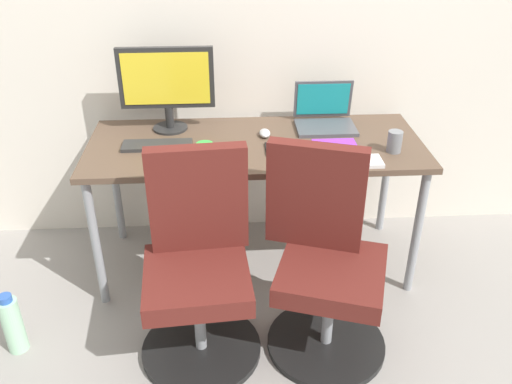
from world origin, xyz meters
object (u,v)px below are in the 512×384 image
object	(u,v)px
open_laptop	(325,116)
water_bottle_on_floor	(13,324)
office_chair_right	(325,264)
office_chair_left	(198,268)
coffee_mug	(205,153)
desktop_monitor	(167,83)

from	to	relation	value
open_laptop	water_bottle_on_floor	bearing A→B (deg)	-152.16
office_chair_right	office_chair_left	bearing A→B (deg)	179.69
coffee_mug	open_laptop	bearing A→B (deg)	32.30
office_chair_left	water_bottle_on_floor	xyz separation A→B (m)	(-0.84, 0.00, -0.28)
office_chair_left	water_bottle_on_floor	distance (m)	0.89
office_chair_left	coffee_mug	xyz separation A→B (m)	(0.04, 0.40, 0.36)
office_chair_left	open_laptop	bearing A→B (deg)	50.41
office_chair_left	desktop_monitor	distance (m)	0.99
office_chair_right	coffee_mug	xyz separation A→B (m)	(-0.51, 0.41, 0.36)
desktop_monitor	coffee_mug	xyz separation A→B (m)	(0.19, -0.40, -0.20)
water_bottle_on_floor	desktop_monitor	xyz separation A→B (m)	(0.69, 0.80, 0.84)
desktop_monitor	office_chair_right	bearing A→B (deg)	-48.76
office_chair_left	office_chair_right	distance (m)	0.55
office_chair_right	open_laptop	xyz separation A→B (m)	(0.11, 0.80, 0.37)
water_bottle_on_floor	desktop_monitor	bearing A→B (deg)	49.17
office_chair_right	desktop_monitor	xyz separation A→B (m)	(-0.70, 0.80, 0.56)
open_laptop	coffee_mug	world-z (taller)	open_laptop
water_bottle_on_floor	desktop_monitor	size ratio (longest dim) A/B	0.65
office_chair_right	water_bottle_on_floor	world-z (taller)	office_chair_right
desktop_monitor	coffee_mug	world-z (taller)	desktop_monitor
office_chair_left	coffee_mug	size ratio (longest dim) A/B	10.22
office_chair_left	desktop_monitor	bearing A→B (deg)	101.06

